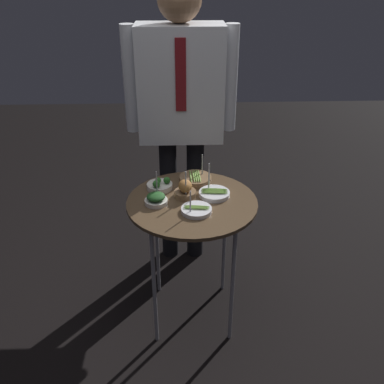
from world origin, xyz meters
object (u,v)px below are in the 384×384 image
at_px(bowl_roast_back_right, 185,190).
at_px(waiter_figure, 181,98).
at_px(bowl_asparagus_mid_right, 195,179).
at_px(serving_cart, 192,211).
at_px(bowl_asparagus_front_right, 196,210).
at_px(bowl_broccoli_mid_left, 160,185).
at_px(bowl_spinach_front_left, 156,199).
at_px(bowl_asparagus_back_left, 214,193).

distance_m(bowl_roast_back_right, waiter_figure, 0.61).
distance_m(bowl_roast_back_right, bowl_asparagus_mid_right, 0.17).
height_order(bowl_roast_back_right, bowl_asparagus_mid_right, bowl_roast_back_right).
distance_m(serving_cart, bowl_asparagus_front_right, 0.13).
relative_size(serving_cart, bowl_broccoli_mid_left, 5.57).
xyz_separation_m(bowl_roast_back_right, bowl_spinach_front_left, (-0.14, -0.06, -0.01)).
xyz_separation_m(serving_cart, bowl_roast_back_right, (-0.03, 0.05, 0.10)).
height_order(bowl_asparagus_mid_right, bowl_spinach_front_left, bowl_spinach_front_left).
relative_size(bowl_broccoli_mid_left, waiter_figure, 0.08).
bearing_deg(bowl_asparagus_front_right, waiter_figure, 95.21).
height_order(bowl_asparagus_front_right, waiter_figure, waiter_figure).
bearing_deg(serving_cart, bowl_asparagus_mid_right, 82.88).
distance_m(bowl_asparagus_back_left, bowl_asparagus_front_right, 0.18).
height_order(bowl_asparagus_back_left, bowl_asparagus_front_right, bowl_asparagus_back_left).
bearing_deg(bowl_broccoli_mid_left, bowl_spinach_front_left, -95.23).
xyz_separation_m(bowl_roast_back_right, waiter_figure, (-0.01, 0.52, 0.31)).
xyz_separation_m(serving_cart, bowl_asparagus_front_right, (0.02, -0.10, 0.07)).
bearing_deg(waiter_figure, bowl_asparagus_front_right, -84.79).
xyz_separation_m(serving_cart, waiter_figure, (-0.04, 0.57, 0.41)).
bearing_deg(bowl_spinach_front_left, bowl_asparagus_back_left, 12.95).
height_order(bowl_roast_back_right, bowl_asparagus_front_right, bowl_roast_back_right).
bearing_deg(bowl_broccoli_mid_left, bowl_asparagus_mid_right, 21.81).
relative_size(bowl_asparagus_back_left, bowl_asparagus_front_right, 1.12).
xyz_separation_m(bowl_broccoli_mid_left, waiter_figure, (0.12, 0.43, 0.33)).
xyz_separation_m(bowl_asparagus_back_left, bowl_asparagus_front_right, (-0.10, -0.15, -0.00)).
distance_m(serving_cart, bowl_asparagus_back_left, 0.14).
bearing_deg(bowl_spinach_front_left, bowl_roast_back_right, 24.00).
xyz_separation_m(bowl_asparagus_front_right, waiter_figure, (-0.06, 0.67, 0.34)).
height_order(bowl_asparagus_mid_right, waiter_figure, waiter_figure).
xyz_separation_m(bowl_asparagus_back_left, bowl_spinach_front_left, (-0.29, -0.07, 0.01)).
distance_m(serving_cart, waiter_figure, 0.70).
relative_size(bowl_asparagus_back_left, bowl_spinach_front_left, 1.04).
bearing_deg(bowl_spinach_front_left, bowl_broccoli_mid_left, 84.77).
bearing_deg(bowl_asparagus_back_left, bowl_broccoli_mid_left, 163.25).
relative_size(bowl_roast_back_right, waiter_figure, 0.09).
bearing_deg(bowl_asparagus_front_right, bowl_asparagus_back_left, 57.49).
bearing_deg(bowl_roast_back_right, bowl_asparagus_back_left, 1.08).
distance_m(bowl_broccoli_mid_left, bowl_asparagus_mid_right, 0.20).
bearing_deg(bowl_asparagus_mid_right, waiter_figure, 101.07).
height_order(bowl_roast_back_right, bowl_broccoli_mid_left, bowl_roast_back_right).
relative_size(bowl_roast_back_right, bowl_asparagus_mid_right, 0.89).
xyz_separation_m(bowl_asparagus_back_left, bowl_roast_back_right, (-0.15, -0.00, 0.02)).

